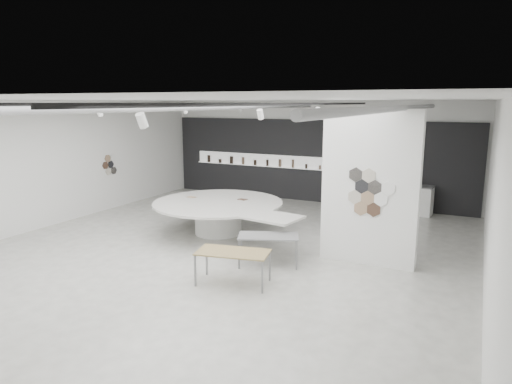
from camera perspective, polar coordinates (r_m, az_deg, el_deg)
The scene contains 7 objects.
room at distance 11.18m, azimuth -5.34°, elevation 2.54°, with size 12.02×14.02×3.82m.
back_wall_display at distance 17.47m, azimuth 6.77°, elevation 3.86°, with size 11.80×0.27×3.10m.
partition_column at distance 10.81m, azimuth 14.05°, elevation 0.48°, with size 2.20×0.38×3.60m.
display_island at distance 13.13m, azimuth -4.54°, elevation -2.63°, with size 4.99×4.25×0.95m.
sample_table_wood at distance 9.55m, azimuth -2.90°, elevation -7.74°, with size 1.62×1.04×0.70m.
sample_table_stone at distance 10.61m, azimuth 1.54°, elevation -5.76°, with size 1.55×1.18×0.71m.
kitchen_counter at distance 16.41m, azimuth 18.25°, elevation -0.81°, with size 1.79×0.82×1.37m.
Camera 1 is at (5.73, -9.40, 3.74)m, focal length 32.00 mm.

